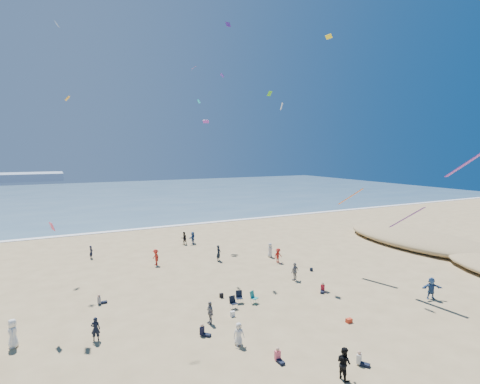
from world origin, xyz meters
name	(u,v)px	position (x,y,z in m)	size (l,w,h in m)	color
ocean	(92,197)	(0.00, 95.00, 0.03)	(220.00, 100.00, 0.06)	#476B84
surf_line	(123,230)	(0.00, 45.00, 0.04)	(220.00, 1.20, 0.08)	white
standing_flyers	(232,275)	(4.96, 15.56, 0.86)	(32.24, 38.22, 1.86)	black
seated_group	(247,321)	(2.25, 7.39, 0.42)	(19.09, 16.99, 0.84)	silver
chair_cluster	(243,299)	(3.68, 10.84, 0.50)	(2.73, 1.51, 1.00)	black
white_tote	(232,314)	(2.03, 9.32, 0.20)	(0.35, 0.20, 0.40)	white
black_backpack	(221,295)	(2.77, 13.05, 0.19)	(0.30, 0.22, 0.38)	black
cooler	(349,321)	(9.20, 4.52, 0.15)	(0.45, 0.30, 0.30)	red
navy_bag	(311,269)	(14.12, 15.34, 0.17)	(0.28, 0.18, 0.34)	black
kites_aloft	(288,129)	(9.53, 13.24, 14.51)	(41.03, 39.94, 29.64)	#18D1E0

